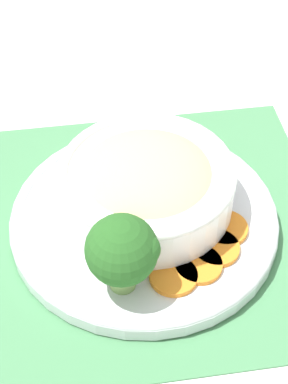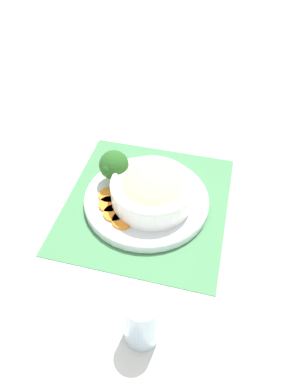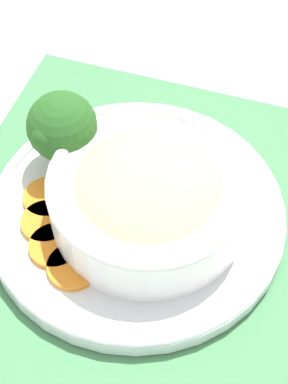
# 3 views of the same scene
# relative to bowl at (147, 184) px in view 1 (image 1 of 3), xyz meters

# --- Properties ---
(ground_plane) EXTENTS (4.00, 4.00, 0.00)m
(ground_plane) POSITION_rel_bowl_xyz_m (0.01, 0.01, -0.06)
(ground_plane) COLOR white
(placemat) EXTENTS (0.45, 0.43, 0.00)m
(placemat) POSITION_rel_bowl_xyz_m (0.01, 0.01, -0.05)
(placemat) COLOR #4C8C59
(placemat) RESTS_ON ground_plane
(plate) EXTENTS (0.29, 0.29, 0.02)m
(plate) POSITION_rel_bowl_xyz_m (0.01, 0.01, -0.04)
(plate) COLOR silver
(plate) RESTS_ON placemat
(bowl) EXTENTS (0.19, 0.19, 0.07)m
(bowl) POSITION_rel_bowl_xyz_m (0.00, 0.00, 0.00)
(bowl) COLOR white
(bowl) RESTS_ON plate
(broccoli_floret) EXTENTS (0.07, 0.07, 0.09)m
(broccoli_floret) POSITION_rel_bowl_xyz_m (0.05, 0.10, 0.02)
(broccoli_floret) COLOR #759E51
(broccoli_floret) RESTS_ON plate
(carrot_slice_near) EXTENTS (0.05, 0.05, 0.01)m
(carrot_slice_near) POSITION_rel_bowl_xyz_m (0.00, 0.10, -0.03)
(carrot_slice_near) COLOR orange
(carrot_slice_near) RESTS_ON plate
(carrot_slice_middle) EXTENTS (0.05, 0.05, 0.01)m
(carrot_slice_middle) POSITION_rel_bowl_xyz_m (-0.03, 0.10, -0.03)
(carrot_slice_middle) COLOR orange
(carrot_slice_middle) RESTS_ON plate
(carrot_slice_far) EXTENTS (0.05, 0.05, 0.01)m
(carrot_slice_far) POSITION_rel_bowl_xyz_m (-0.05, 0.08, -0.03)
(carrot_slice_far) COLOR orange
(carrot_slice_far) RESTS_ON plate
(carrot_slice_extra) EXTENTS (0.05, 0.05, 0.01)m
(carrot_slice_extra) POSITION_rel_bowl_xyz_m (-0.07, 0.06, -0.03)
(carrot_slice_extra) COLOR orange
(carrot_slice_extra) RESTS_ON plate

